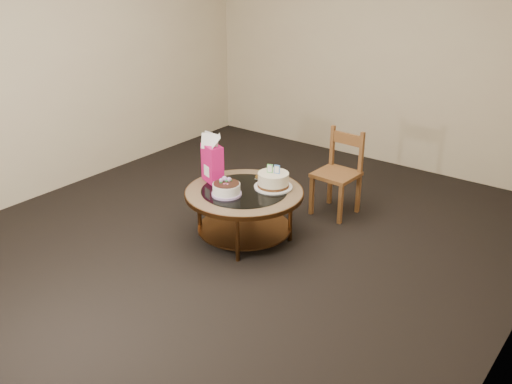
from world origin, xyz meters
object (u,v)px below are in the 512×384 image
Objects in this scene: coffee_table at (244,199)px; dining_chair at (338,172)px; decorated_cake at (226,190)px; cream_cake at (273,180)px; gift_bag at (212,158)px.

dining_chair reaches higher than coffee_table.
coffee_table is 4.04× the size of decorated_cake.
cream_cake is 0.77× the size of gift_bag.
coffee_table is at bearing 71.08° from decorated_cake.
coffee_table is at bearing -149.78° from cream_cake.
coffee_table is 1.02m from dining_chair.
decorated_cake is at bearing -108.92° from coffee_table.
decorated_cake is 0.42m from cream_cake.
decorated_cake is (-0.06, -0.17, 0.13)m from coffee_table.
dining_chair reaches higher than decorated_cake.
dining_chair is (0.22, 0.75, -0.11)m from cream_cake.
cream_cake is (0.17, 0.20, 0.15)m from coffee_table.
coffee_table is at bearing 23.91° from gift_bag.
coffee_table is 3.07× the size of cream_cake.
dining_chair is (0.73, 0.96, -0.26)m from gift_bag.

